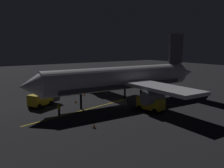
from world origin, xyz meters
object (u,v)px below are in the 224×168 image
(traffic_cone_near_right, at_px, (94,126))
(traffic_cone_under_wing, at_px, (84,94))
(ground_crew_worker, at_px, (59,109))
(catering_truck, at_px, (147,103))
(traffic_cone_near_left, at_px, (76,101))
(traffic_cone_far, at_px, (48,99))
(airliner, at_px, (124,79))
(baggage_truck, at_px, (43,99))

(traffic_cone_near_right, height_order, traffic_cone_under_wing, same)
(ground_crew_worker, bearing_deg, traffic_cone_under_wing, -42.57)
(catering_truck, bearing_deg, ground_crew_worker, 66.34)
(ground_crew_worker, xyz_separation_m, traffic_cone_under_wing, (10.04, -9.23, -0.64))
(catering_truck, height_order, traffic_cone_near_right, catering_truck)
(catering_truck, distance_m, traffic_cone_near_right, 10.91)
(traffic_cone_near_left, height_order, traffic_cone_near_right, same)
(traffic_cone_near_right, xyz_separation_m, traffic_cone_far, (17.20, -0.14, 0.00))
(airliner, height_order, traffic_cone_near_right, airliner)
(catering_truck, bearing_deg, baggage_truck, 46.69)
(baggage_truck, bearing_deg, traffic_cone_under_wing, -68.71)
(catering_truck, height_order, traffic_cone_far, catering_truck)
(traffic_cone_under_wing, bearing_deg, traffic_cone_far, 93.12)
(traffic_cone_near_left, bearing_deg, traffic_cone_near_right, 164.17)
(traffic_cone_far, bearing_deg, catering_truck, -144.91)
(baggage_truck, bearing_deg, traffic_cone_far, -29.78)
(catering_truck, xyz_separation_m, traffic_cone_near_left, (10.78, 6.94, -0.91))
(ground_crew_worker, height_order, traffic_cone_under_wing, ground_crew_worker)
(ground_crew_worker, bearing_deg, airliner, -85.04)
(traffic_cone_far, bearing_deg, traffic_cone_under_wing, -86.88)
(baggage_truck, xyz_separation_m, ground_crew_worker, (-6.35, -0.25, -0.26))
(traffic_cone_near_left, height_order, traffic_cone_far, same)
(traffic_cone_near_left, bearing_deg, traffic_cone_under_wing, -41.49)
(ground_crew_worker, bearing_deg, traffic_cone_far, -9.58)
(catering_truck, relative_size, traffic_cone_far, 10.91)
(baggage_truck, height_order, catering_truck, catering_truck)
(traffic_cone_under_wing, bearing_deg, traffic_cone_near_left, 138.51)
(baggage_truck, height_order, traffic_cone_near_left, baggage_truck)
(traffic_cone_near_left, bearing_deg, catering_truck, -147.21)
(ground_crew_worker, distance_m, traffic_cone_near_left, 7.56)
(traffic_cone_far, bearing_deg, traffic_cone_near_left, -139.51)
(ground_crew_worker, height_order, traffic_cone_near_right, ground_crew_worker)
(airliner, relative_size, traffic_cone_under_wing, 64.12)
(traffic_cone_near_left, bearing_deg, baggage_truck, 80.76)
(baggage_truck, xyz_separation_m, traffic_cone_under_wing, (3.69, -9.48, -0.90))
(airliner, distance_m, baggage_truck, 14.15)
(traffic_cone_near_right, bearing_deg, ground_crew_worker, 11.11)
(airliner, distance_m, traffic_cone_far, 14.40)
(ground_crew_worker, relative_size, traffic_cone_near_left, 3.16)
(airliner, height_order, traffic_cone_far, airliner)
(baggage_truck, xyz_separation_m, traffic_cone_far, (3.28, -1.88, -0.90))
(traffic_cone_far, bearing_deg, airliner, -128.08)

